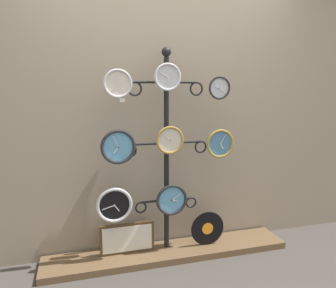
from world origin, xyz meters
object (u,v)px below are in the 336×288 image
at_px(clock_top_center, 168,77).
at_px(picture_frame, 127,238).
at_px(clock_middle_right, 220,144).
at_px(clock_bottom_left, 114,205).
at_px(clock_top_left, 118,84).
at_px(clock_middle_center, 170,140).
at_px(display_stand, 166,177).
at_px(clock_top_right, 219,88).
at_px(clock_middle_left, 118,147).
at_px(clock_bottom_center, 172,200).
at_px(vinyl_record, 207,228).

relative_size(clock_top_center, picture_frame, 0.47).
distance_m(clock_middle_right, clock_bottom_left, 1.05).
distance_m(clock_top_left, clock_middle_center, 0.63).
xyz_separation_m(display_stand, clock_top_right, (0.44, -0.11, 0.78)).
relative_size(clock_middle_left, clock_bottom_center, 1.01).
distance_m(clock_middle_left, picture_frame, 0.84).
xyz_separation_m(clock_top_right, picture_frame, (-0.80, 0.08, -1.30)).
height_order(clock_middle_left, clock_bottom_left, clock_middle_left).
xyz_separation_m(clock_top_left, clock_middle_left, (-0.02, -0.04, -0.50)).
bearing_deg(clock_middle_left, picture_frame, 52.05).
xyz_separation_m(clock_top_center, clock_middle_right, (0.48, 0.01, -0.57)).
bearing_deg(clock_bottom_left, vinyl_record, 1.70).
bearing_deg(clock_top_left, vinyl_record, 0.22).
bearing_deg(clock_top_center, clock_middle_left, -179.39).
distance_m(clock_middle_left, clock_bottom_left, 0.49).
xyz_separation_m(clock_top_left, vinyl_record, (0.79, 0.00, -1.31)).
bearing_deg(clock_bottom_center, clock_top_center, -150.28).
bearing_deg(clock_middle_center, picture_frame, 167.47).
relative_size(clock_top_center, clock_top_right, 1.13).
distance_m(clock_middle_left, clock_middle_center, 0.43).
xyz_separation_m(display_stand, vinyl_record, (0.37, -0.07, -0.50)).
bearing_deg(clock_top_left, clock_top_center, -4.89).
xyz_separation_m(clock_top_left, clock_middle_center, (0.42, -0.03, -0.47)).
bearing_deg(vinyl_record, clock_middle_center, -175.03).
distance_m(clock_top_left, clock_middle_left, 0.50).
bearing_deg(clock_bottom_center, vinyl_record, 1.98).
bearing_deg(clock_top_right, picture_frame, 174.29).
relative_size(clock_middle_center, clock_middle_right, 0.93).
height_order(clock_bottom_left, clock_bottom_center, clock_bottom_left).
xyz_separation_m(clock_top_left, clock_bottom_left, (-0.06, -0.02, -0.99)).
distance_m(clock_top_right, clock_middle_right, 0.48).
height_order(clock_middle_center, clock_middle_right, clock_middle_center).
xyz_separation_m(display_stand, clock_middle_right, (0.46, -0.11, 0.30)).
bearing_deg(clock_middle_center, clock_bottom_center, 40.00).
bearing_deg(clock_bottom_left, clock_middle_left, -21.42).
relative_size(clock_middle_left, vinyl_record, 0.89).
height_order(display_stand, clock_middle_left, display_stand).
bearing_deg(clock_top_left, display_stand, 10.47).
height_order(clock_bottom_left, vinyl_record, clock_bottom_left).
bearing_deg(clock_top_right, clock_middle_left, -179.39).
bearing_deg(clock_middle_center, clock_middle_right, 0.11).
height_order(display_stand, picture_frame, display_stand).
bearing_deg(display_stand, picture_frame, -175.88).
bearing_deg(clock_bottom_center, clock_bottom_left, -178.50).
height_order(display_stand, vinyl_record, display_stand).
distance_m(clock_top_left, picture_frame, 1.34).
relative_size(display_stand, clock_top_right, 9.22).
relative_size(clock_top_right, picture_frame, 0.42).
xyz_separation_m(display_stand, clock_middle_left, (-0.43, -0.12, 0.31)).
bearing_deg(clock_top_center, display_stand, 79.29).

